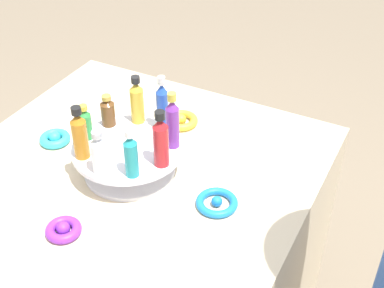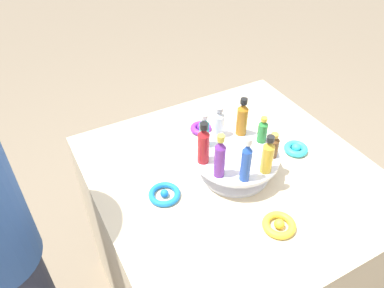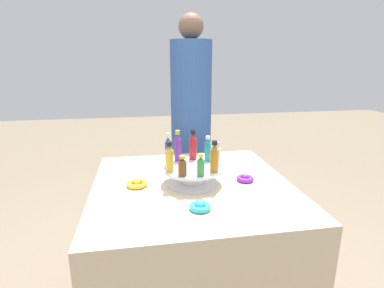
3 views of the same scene
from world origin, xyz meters
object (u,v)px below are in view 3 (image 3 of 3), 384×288
object	(u,v)px
bottle_teal	(208,150)
bottle_brown	(182,167)
bottle_purple	(178,147)
ribbon_bow_blue	(187,163)
bottle_clear	(216,155)
ribbon_bow_gold	(137,184)
ribbon_bow_purple	(245,178)
display_stand	(192,174)
bottle_red	(193,146)
person_figure	(191,136)
bottle_gold	(170,158)
bottle_amber	(214,158)
bottle_blue	(168,151)
bottle_green	(201,166)
ribbon_bow_teal	(200,207)

from	to	relation	value
bottle_teal	bottle_brown	bearing A→B (deg)	48.68
bottle_purple	ribbon_bow_blue	distance (m)	0.22
bottle_clear	ribbon_bow_gold	size ratio (longest dim) A/B	1.17
bottle_clear	bottle_teal	bearing A→B (deg)	-71.32
ribbon_bow_purple	display_stand	bearing A→B (deg)	-2.89
display_stand	bottle_red	xyz separation A→B (m)	(-0.02, -0.11, 0.10)
bottle_red	person_figure	xyz separation A→B (m)	(-0.10, -0.66, -0.12)
bottle_clear	bottle_red	xyz separation A→B (m)	(0.09, -0.11, 0.02)
bottle_red	ribbon_bow_gold	size ratio (longest dim) A/B	1.52
bottle_gold	person_figure	xyz separation A→B (m)	(-0.23, -0.80, -0.11)
bottle_amber	bottle_blue	xyz separation A→B (m)	(0.19, -0.11, 0.01)
bottle_green	ribbon_bow_purple	bearing A→B (deg)	-157.36
ribbon_bow_gold	ribbon_bow_teal	bearing A→B (deg)	132.11
bottle_teal	bottle_gold	xyz separation A→B (m)	(0.19, 0.10, 0.00)
bottle_amber	person_figure	bearing A→B (deg)	-92.70
bottle_blue	bottle_clear	bearing A→B (deg)	168.68
bottle_blue	ribbon_bow_blue	size ratio (longest dim) A/B	1.53
bottle_teal	bottle_blue	size ratio (longest dim) A/B	0.81
ribbon_bow_purple	ribbon_bow_blue	distance (m)	0.35
bottle_green	bottle_brown	xyz separation A→B (m)	(0.07, -0.01, -0.00)
bottle_green	bottle_red	bearing A→B (deg)	-91.32
bottle_amber	bottle_red	xyz separation A→B (m)	(0.06, -0.18, 0.00)
ribbon_bow_purple	ribbon_bow_blue	bearing A→B (deg)	-47.89
bottle_purple	bottle_gold	world-z (taller)	bottle_purple
display_stand	bottle_teal	size ratio (longest dim) A/B	2.24
bottle_clear	bottle_purple	size ratio (longest dim) A/B	0.75
bottle_amber	ribbon_bow_purple	world-z (taller)	bottle_amber
bottle_red	bottle_amber	bearing A→B (deg)	108.68
ribbon_bow_teal	person_figure	bearing A→B (deg)	-97.60
bottle_red	person_figure	world-z (taller)	person_figure
bottle_purple	bottle_blue	size ratio (longest dim) A/B	0.98
ribbon_bow_teal	ribbon_bow_purple	world-z (taller)	same
ribbon_bow_gold	ribbon_bow_purple	size ratio (longest dim) A/B	1.19
bottle_teal	bottle_red	bearing A→B (deg)	-31.32
ribbon_bow_teal	bottle_purple	bearing A→B (deg)	-83.32
bottle_purple	ribbon_bow_teal	xyz separation A→B (m)	(-0.04, 0.35, -0.14)
bottle_brown	bottle_teal	bearing A→B (deg)	-131.32
bottle_green	bottle_amber	world-z (taller)	bottle_amber
bottle_green	bottle_teal	bearing A→B (deg)	-111.32
person_figure	bottle_gold	bearing A→B (deg)	-6.77
bottle_green	person_figure	world-z (taller)	person_figure
ribbon_bow_gold	ribbon_bow_purple	distance (m)	0.50
bottle_amber	ribbon_bow_purple	distance (m)	0.22
ribbon_bow_blue	person_figure	size ratio (longest dim) A/B	0.06
bottle_blue	bottle_red	bearing A→B (deg)	-151.32
bottle_gold	ribbon_bow_purple	size ratio (longest dim) A/B	1.64
bottle_blue	bottle_gold	distance (m)	0.08
bottle_red	bottle_purple	xyz separation A→B (m)	(0.08, 0.01, 0.00)
bottle_purple	bottle_green	bearing A→B (deg)	108.68
display_stand	bottle_green	size ratio (longest dim) A/B	2.91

